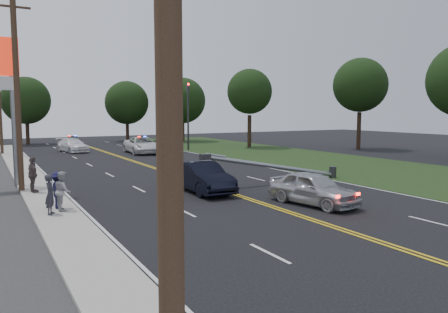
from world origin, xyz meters
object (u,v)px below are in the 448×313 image
crashed_sedan (202,177)px  bystander_d (33,175)px  utility_pole_mid (17,92)px  utility_pole_near (168,16)px  emergency_b (73,145)px  fallen_streetlight (282,167)px  bystander_a (50,194)px  traffic_signal (188,110)px  bystander_b (63,191)px  emergency_a (142,145)px  waiting_sedan (313,188)px  bystander_c (58,190)px

crashed_sedan → bystander_d: size_ratio=2.66×
utility_pole_mid → crashed_sedan: (8.08, -4.36, -4.31)m
utility_pole_near → bystander_d: (0.46, 19.05, -4.08)m
utility_pole_mid → emergency_b: (6.35, 21.58, -4.40)m
fallen_streetlight → bystander_a: bearing=-170.1°
traffic_signal → bystander_a: (-16.94, -24.24, -3.30)m
crashed_sedan → bystander_b: bearing=-168.4°
emergency_b → bystander_a: 28.43m
fallen_streetlight → crashed_sedan: size_ratio=1.98×
bystander_d → emergency_b: bearing=-27.8°
utility_pole_near → emergency_a: bearing=71.9°
waiting_sedan → utility_pole_mid: bearing=129.5°
bystander_a → bystander_b: 0.75m
waiting_sedan → emergency_a: emergency_a is taller
crashed_sedan → waiting_sedan: bearing=-59.3°
traffic_signal → emergency_b: size_ratio=1.50×
utility_pole_mid → emergency_a: utility_pole_mid is taller
fallen_streetlight → utility_pole_mid: 14.58m
utility_pole_mid → emergency_b: utility_pole_mid is taller
utility_pole_near → utility_pole_mid: bearing=90.0°
utility_pole_near → bystander_d: 19.49m
crashed_sedan → bystander_d: 8.35m
utility_pole_mid → bystander_d: 4.21m
bystander_a → bystander_d: bystander_d is taller
emergency_a → bystander_a: bystander_a is taller
bystander_b → emergency_b: bearing=-7.6°
emergency_a → bystander_d: size_ratio=3.22×
crashed_sedan → bystander_a: (-7.51, -1.89, 0.13)m
fallen_streetlight → bystander_c: (-12.41, -1.27, -0.03)m
bystander_c → fallen_streetlight: bearing=-81.9°
waiting_sedan → utility_pole_near: bearing=-146.3°
bystander_c → utility_pole_near: bearing=178.5°
crashed_sedan → bystander_d: bystander_d is taller
bystander_c → emergency_a: bearing=-24.3°
bystander_d → bystander_b: bearing=174.5°
emergency_a → bystander_d: bearing=-120.3°
emergency_a → bystander_b: (-10.93, -22.58, 0.12)m
waiting_sedan → emergency_b: (-4.70, 31.04, -0.05)m
waiting_sedan → bystander_d: bearing=131.3°
traffic_signal → waiting_sedan: (-6.45, -27.45, -3.47)m
traffic_signal → bystander_d: traffic_signal is taller
emergency_a → bystander_b: bearing=-113.1°
traffic_signal → bystander_d: (-17.04, -18.95, -3.20)m
traffic_signal → emergency_b: bearing=162.2°
bystander_a → bystander_d: bearing=23.3°
fallen_streetlight → bystander_b: size_ratio=5.87×
crashed_sedan → emergency_a: (3.96, 21.21, 0.02)m
bystander_c → utility_pole_mid: bearing=12.8°
traffic_signal → emergency_b: traffic_signal is taller
fallen_streetlight → utility_pole_mid: utility_pole_mid is taller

